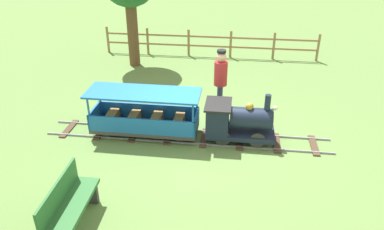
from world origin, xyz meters
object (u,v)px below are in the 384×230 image
locomotive (236,121)px  park_bench (69,206)px  conductor_person (221,78)px  passenger_car (145,117)px

locomotive → park_bench: 3.68m
locomotive → park_bench: locomotive is taller
locomotive → conductor_person: (-1.08, -0.41, 0.47)m
conductor_person → park_bench: conductor_person is taller
passenger_car → park_bench: 2.85m
passenger_car → conductor_person: conductor_person is taller
locomotive → conductor_person: bearing=-159.3°
locomotive → passenger_car: size_ratio=0.61×
conductor_person → park_bench: 4.39m
locomotive → park_bench: bearing=-40.1°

